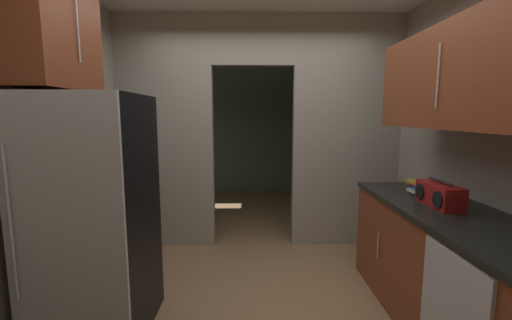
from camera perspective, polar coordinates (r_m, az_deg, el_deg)
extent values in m
plane|color=#93704C|center=(2.88, 1.44, -25.20)|extent=(20.00, 20.00, 0.00)
cube|color=#9E998C|center=(4.03, -15.26, 4.40)|extent=(1.10, 0.12, 2.70)
cube|color=#9E998C|center=(4.06, 15.22, 4.43)|extent=(1.25, 0.12, 2.70)
cube|color=#9E998C|center=(3.99, -0.52, 20.03)|extent=(0.94, 0.12, 0.57)
cube|color=slate|center=(6.70, -0.06, 5.94)|extent=(3.30, 0.10, 2.70)
cube|color=slate|center=(5.51, -16.77, 5.19)|extent=(0.10, 2.80, 2.70)
cube|color=slate|center=(5.57, 16.94, 5.21)|extent=(0.10, 2.80, 2.70)
cube|color=black|center=(2.65, -25.93, -8.69)|extent=(0.71, 0.74, 1.71)
cube|color=#B7BABC|center=(2.32, -30.01, -11.26)|extent=(0.71, 0.03, 1.71)
cylinder|color=#B7BABC|center=(2.43, -36.72, -8.83)|extent=(0.02, 0.02, 0.94)
cube|color=brown|center=(2.85, 30.30, -16.87)|extent=(0.65, 2.04, 0.87)
cube|color=black|center=(2.70, 30.97, -8.04)|extent=(0.69, 2.04, 0.04)
cylinder|color=#B7BABC|center=(2.33, 28.90, -21.30)|extent=(0.01, 0.01, 0.22)
cylinder|color=#B7BABC|center=(3.06, 20.34, -13.68)|extent=(0.01, 0.01, 0.22)
cube|color=brown|center=(2.62, 32.44, 12.14)|extent=(0.34, 1.83, 0.70)
cylinder|color=#B7BABC|center=(2.53, 28.91, 12.58)|extent=(0.01, 0.01, 0.42)
cube|color=brown|center=(2.82, -31.96, 19.80)|extent=(0.34, 0.79, 0.94)
cylinder|color=#B7BABC|center=(2.73, -28.47, 20.44)|extent=(0.01, 0.01, 0.56)
cube|color=maroon|center=(2.77, 29.14, -5.32)|extent=(0.16, 0.40, 0.17)
cylinder|color=#262626|center=(2.75, 29.28, -3.21)|extent=(0.02, 0.28, 0.02)
cylinder|color=black|center=(2.63, 28.81, -5.97)|extent=(0.01, 0.12, 0.12)
cylinder|color=black|center=(2.83, 26.42, -4.88)|extent=(0.01, 0.12, 0.12)
cube|color=black|center=(3.10, 25.96, -5.21)|extent=(0.11, 0.15, 0.02)
cube|color=beige|center=(3.12, 26.13, -4.79)|extent=(0.14, 0.13, 0.03)
cube|color=#2D609E|center=(3.10, 26.23, -4.34)|extent=(0.12, 0.15, 0.03)
cube|color=#8C3893|center=(3.11, 26.08, -3.85)|extent=(0.13, 0.17, 0.02)
cube|color=gold|center=(3.10, 25.90, -3.44)|extent=(0.13, 0.16, 0.03)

